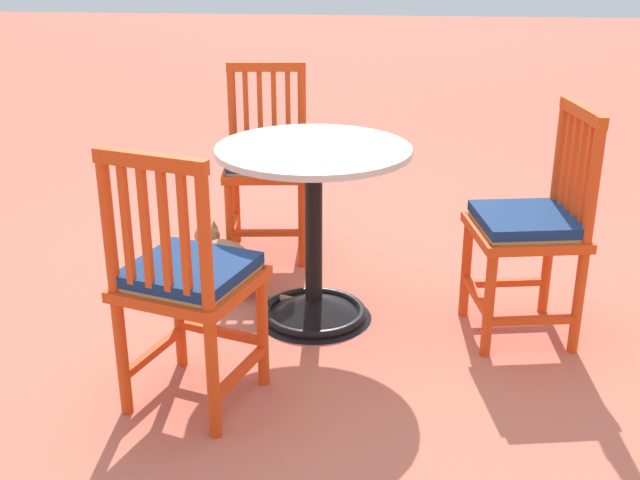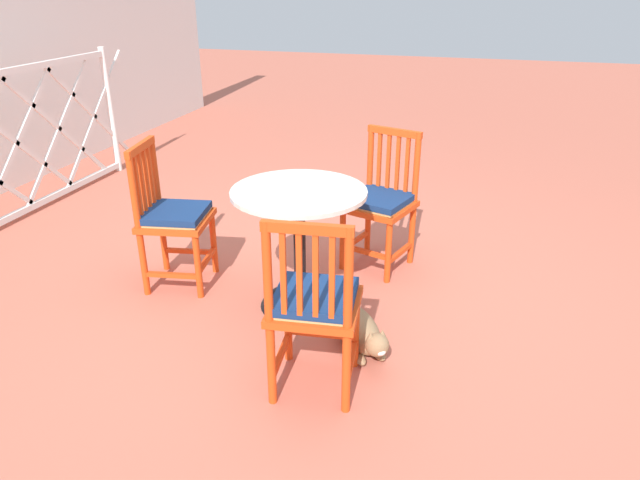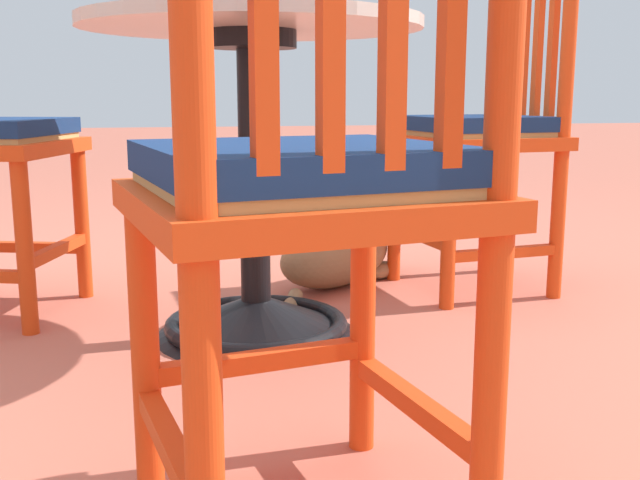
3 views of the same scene
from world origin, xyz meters
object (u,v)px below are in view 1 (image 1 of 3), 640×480
at_px(cafe_table, 314,254).
at_px(orange_chair_facing_out, 267,165).
at_px(tabby_cat, 227,261).
at_px(orange_chair_near_fence, 187,282).
at_px(orange_chair_by_planter, 531,228).

height_order(cafe_table, orange_chair_facing_out, orange_chair_facing_out).
height_order(orange_chair_facing_out, tabby_cat, orange_chair_facing_out).
bearing_deg(tabby_cat, orange_chair_facing_out, 160.26).
bearing_deg(orange_chair_facing_out, cafe_table, 23.17).
bearing_deg(cafe_table, orange_chair_facing_out, -156.83).
relative_size(orange_chair_facing_out, orange_chair_near_fence, 1.00).
relative_size(cafe_table, tabby_cat, 1.29).
bearing_deg(orange_chair_by_planter, tabby_cat, -106.57).
xyz_separation_m(orange_chair_facing_out, tabby_cat, (0.37, -0.13, -0.35)).
xyz_separation_m(orange_chair_facing_out, orange_chair_near_fence, (1.36, -0.04, 0.00)).
bearing_deg(cafe_table, tabby_cat, -127.26).
xyz_separation_m(orange_chair_near_fence, tabby_cat, (-0.99, -0.09, -0.35)).
height_order(cafe_table, tabby_cat, cafe_table).
bearing_deg(orange_chair_facing_out, orange_chair_by_planter, 56.63).
bearing_deg(orange_chair_by_planter, orange_chair_facing_out, -123.37).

